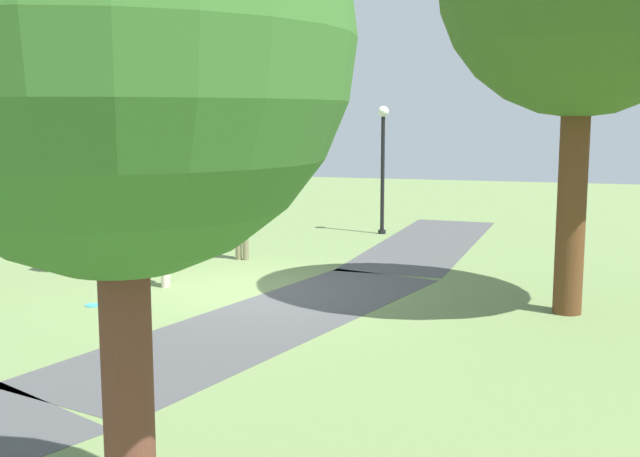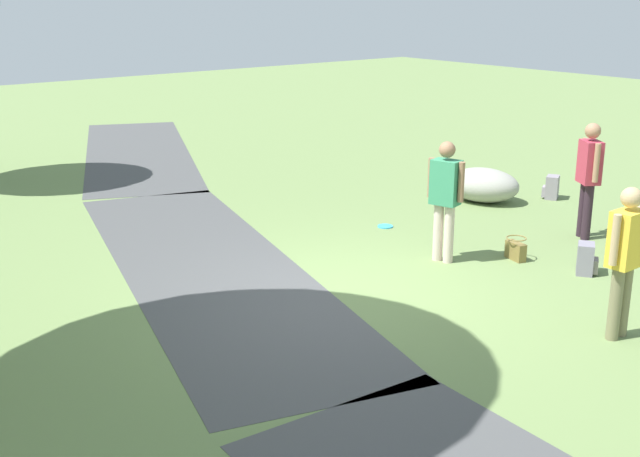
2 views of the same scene
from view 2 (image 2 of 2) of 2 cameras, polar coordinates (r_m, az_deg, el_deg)
The scene contains 11 objects.
ground_plane at distance 9.60m, azimuth 1.42°, elevation -4.71°, with size 48.00×48.00×0.00m, color #678049.
footpath_segment_mid at distance 10.65m, azimuth -7.87°, elevation -2.65°, with size 8.29×4.21×0.01m.
footpath_segment_far at distance 18.30m, azimuth -12.73°, elevation 5.27°, with size 8.20×5.21×0.01m.
lawn_boulder at distance 13.95m, azimuth 11.42°, elevation 3.03°, with size 1.46×1.26×0.57m.
woman_with_handbag at distance 10.63m, azimuth 8.82°, elevation 2.46°, with size 0.50×0.33×1.61m.
man_near_boulder at distance 12.13m, azimuth 18.43°, elevation 3.78°, with size 0.45×0.40×1.68m.
passerby_on_path at distance 8.73m, azimuth 20.71°, elevation -1.61°, with size 0.25×0.52×1.61m.
handbag_on_grass at distance 11.09m, azimuth 13.63°, elevation -1.45°, with size 0.34×0.33×0.31m.
backpack_by_boulder at distance 14.44m, azimuth 16.01°, elevation 2.79°, with size 0.34×0.34×0.40m.
spare_backpack_on_lawn at distance 10.78m, azimuth 18.25°, elevation -2.07°, with size 0.35×0.34×0.40m.
frisbee_on_grass at distance 12.31m, azimuth 4.62°, elevation 0.16°, with size 0.23×0.23×0.02m.
Camera 2 is at (-6.88, 5.71, 3.51)m, focal length 45.39 mm.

